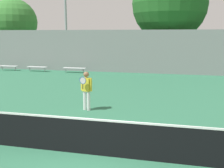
% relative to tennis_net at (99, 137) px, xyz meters
% --- Properties ---
extents(ground_plane, '(100.00, 100.00, 0.00)m').
position_rel_tennis_net_xyz_m(ground_plane, '(0.00, 0.00, -0.53)').
color(ground_plane, '#2D6B4C').
extents(tennis_net, '(11.84, 0.09, 1.03)m').
position_rel_tennis_net_xyz_m(tennis_net, '(0.00, 0.00, 0.00)').
color(tennis_net, black).
rests_on(tennis_net, ground_plane).
extents(tennis_player, '(0.54, 0.46, 1.69)m').
position_rel_tennis_net_xyz_m(tennis_player, '(-1.69, 4.04, 0.44)').
color(tennis_player, silver).
rests_on(tennis_player, ground_plane).
extents(bench_courtside_near, '(1.81, 0.40, 0.42)m').
position_rel_tennis_net_xyz_m(bench_courtside_near, '(-9.71, 14.40, -0.14)').
color(bench_courtside_near, silver).
rests_on(bench_courtside_near, ground_plane).
extents(bench_adjacent_court, '(1.96, 0.40, 0.42)m').
position_rel_tennis_net_xyz_m(bench_adjacent_court, '(-6.24, 14.40, -0.14)').
color(bench_adjacent_court, silver).
rests_on(bench_adjacent_court, ground_plane).
extents(bench_by_gate, '(1.69, 0.40, 0.42)m').
position_rel_tennis_net_xyz_m(bench_by_gate, '(-12.55, 14.40, -0.14)').
color(bench_by_gate, silver).
rests_on(bench_by_gate, ground_plane).
extents(back_fence, '(31.83, 0.06, 3.59)m').
position_rel_tennis_net_xyz_m(back_fence, '(0.00, 15.48, 1.27)').
color(back_fence, gray).
rests_on(back_fence, ground_plane).
extents(tree_green_tall, '(6.75, 6.75, 9.29)m').
position_rel_tennis_net_xyz_m(tree_green_tall, '(1.38, 18.57, 5.38)').
color(tree_green_tall, brown).
rests_on(tree_green_tall, ground_plane).
extents(tree_green_broad, '(5.17, 5.17, 7.17)m').
position_rel_tennis_net_xyz_m(tree_green_broad, '(-15.86, 20.80, 4.05)').
color(tree_green_broad, brown).
rests_on(tree_green_broad, ground_plane).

